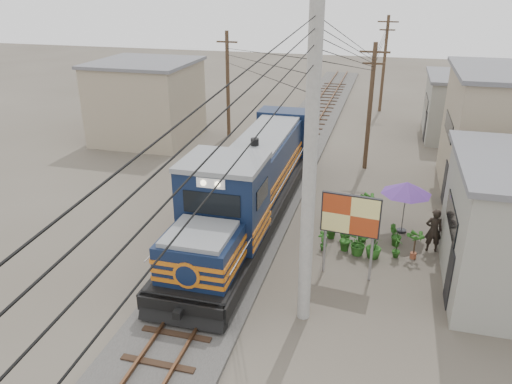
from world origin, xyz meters
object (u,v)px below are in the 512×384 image
(vendor, at_px, (434,230))
(billboard, at_px, (350,217))
(market_umbrella, at_px, (407,188))
(locomotive, at_px, (251,184))

(vendor, bearing_deg, billboard, 33.31)
(billboard, relative_size, market_umbrella, 1.31)
(billboard, distance_m, market_umbrella, 4.53)
(locomotive, height_order, market_umbrella, locomotive)
(locomotive, distance_m, vendor, 7.78)
(locomotive, bearing_deg, market_umbrella, 4.67)
(market_umbrella, bearing_deg, vendor, -50.06)
(market_umbrella, distance_m, vendor, 2.10)
(vendor, bearing_deg, market_umbrella, -57.78)
(locomotive, xyz_separation_m, billboard, (4.58, -3.53, 0.62))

